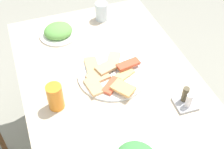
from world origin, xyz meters
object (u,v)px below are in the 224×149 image
object	(u,v)px
dining_table	(112,93)
soda_can	(55,97)
pide_platter	(111,74)
drinking_glass	(102,11)
salad_plate_rice	(58,32)
condiment_caddy	(186,100)

from	to	relation	value
dining_table	soda_can	size ratio (longest dim) A/B	10.14
pide_platter	soda_can	xyz separation A→B (m)	(-0.09, 0.28, 0.05)
soda_can	drinking_glass	world-z (taller)	soda_can
salad_plate_rice	drinking_glass	distance (m)	0.28
drinking_glass	salad_plate_rice	bearing A→B (deg)	103.06
dining_table	soda_can	distance (m)	0.30
drinking_glass	condiment_caddy	distance (m)	0.73
dining_table	salad_plate_rice	bearing A→B (deg)	19.58
dining_table	condiment_caddy	bearing A→B (deg)	-133.05
soda_can	salad_plate_rice	bearing A→B (deg)	-13.62
salad_plate_rice	dining_table	bearing A→B (deg)	-160.42
pide_platter	drinking_glass	bearing A→B (deg)	-13.21
salad_plate_rice	condiment_caddy	size ratio (longest dim) A/B	2.17
salad_plate_rice	soda_can	distance (m)	0.49
dining_table	condiment_caddy	distance (m)	0.36
drinking_glass	condiment_caddy	bearing A→B (deg)	-169.49
dining_table	pide_platter	xyz separation A→B (m)	(0.03, -0.01, 0.09)
salad_plate_rice	drinking_glass	size ratio (longest dim) A/B	1.99
soda_can	drinking_glass	xyz separation A→B (m)	(0.54, -0.38, -0.01)
soda_can	drinking_glass	distance (m)	0.66
dining_table	drinking_glass	size ratio (longest dim) A/B	12.05
salad_plate_rice	condiment_caddy	xyz separation A→B (m)	(-0.66, -0.40, 0.00)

